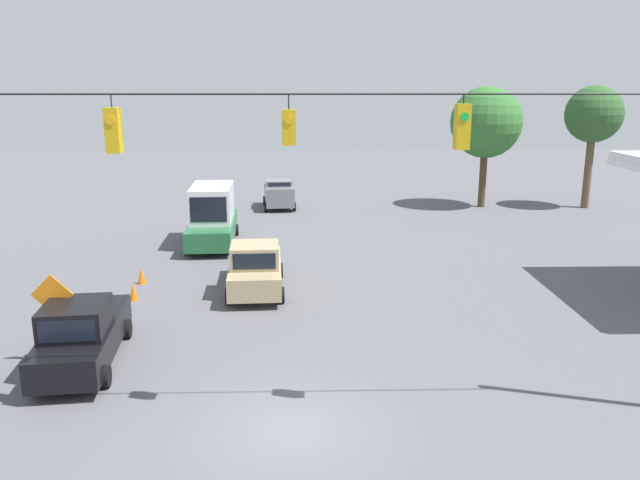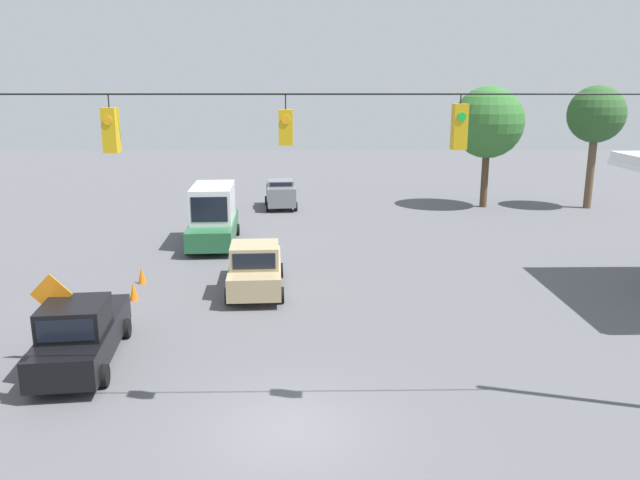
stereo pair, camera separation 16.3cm
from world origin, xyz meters
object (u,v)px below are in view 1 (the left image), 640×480
object	(u,v)px
overhead_signal_span	(290,208)
sedan_grey_withflow_deep	(279,194)
traffic_cone_second	(112,311)
tree_horizon_left	(594,116)
pickup_truck_black_parked_shoulder	(82,334)
box_truck_green_withflow_far	(212,216)
tree_horizon_right	(486,123)
work_zone_sign	(53,302)
traffic_cone_nearest	(90,338)
traffic_cone_fourth	(141,276)
pickup_truck_tan_withflow_mid	(256,268)
traffic_cone_third	(134,291)

from	to	relation	value
overhead_signal_span	sedan_grey_withflow_deep	size ratio (longest dim) A/B	5.25
traffic_cone_second	tree_horizon_left	bearing A→B (deg)	-141.56
pickup_truck_black_parked_shoulder	box_truck_green_withflow_far	size ratio (longest dim) A/B	0.88
pickup_truck_black_parked_shoulder	tree_horizon_right	bearing A→B (deg)	-127.27
overhead_signal_span	work_zone_sign	world-z (taller)	overhead_signal_span
traffic_cone_nearest	box_truck_green_withflow_far	bearing A→B (deg)	-98.30
traffic_cone_fourth	work_zone_sign	size ratio (longest dim) A/B	0.26
traffic_cone_fourth	tree_horizon_left	xyz separation A→B (m)	(-26.73, -16.78, 5.99)
pickup_truck_tan_withflow_mid	tree_horizon_left	world-z (taller)	tree_horizon_left
pickup_truck_black_parked_shoulder	traffic_cone_second	world-z (taller)	pickup_truck_black_parked_shoulder
traffic_cone_nearest	pickup_truck_black_parked_shoulder	bearing A→B (deg)	99.69
overhead_signal_span	tree_horizon_right	size ratio (longest dim) A/B	2.52
sedan_grey_withflow_deep	pickup_truck_tan_withflow_mid	world-z (taller)	pickup_truck_tan_withflow_mid
traffic_cone_second	work_zone_sign	distance (m)	3.92
pickup_truck_tan_withflow_mid	traffic_cone_nearest	size ratio (longest dim) A/B	7.32
sedan_grey_withflow_deep	traffic_cone_fourth	xyz separation A→B (m)	(5.26, 17.17, -0.66)
traffic_cone_third	work_zone_sign	bearing A→B (deg)	82.39
pickup_truck_black_parked_shoulder	traffic_cone_third	distance (m)	5.90
box_truck_green_withflow_far	traffic_cone_fourth	xyz separation A→B (m)	(2.09, 7.02, -1.18)
sedan_grey_withflow_deep	traffic_cone_fourth	bearing A→B (deg)	72.97
traffic_cone_nearest	traffic_cone_fourth	distance (m)	6.87
traffic_cone_fourth	tree_horizon_right	distance (m)	26.72
work_zone_sign	tree_horizon_right	bearing A→B (deg)	-128.52
sedan_grey_withflow_deep	traffic_cone_fourth	world-z (taller)	sedan_grey_withflow_deep
pickup_truck_tan_withflow_mid	traffic_cone_fourth	world-z (taller)	pickup_truck_tan_withflow_mid
traffic_cone_nearest	pickup_truck_tan_withflow_mid	bearing A→B (deg)	-130.45
traffic_cone_third	tree_horizon_left	world-z (taller)	tree_horizon_left
pickup_truck_tan_withflow_mid	sedan_grey_withflow_deep	bearing A→B (deg)	-90.83
sedan_grey_withflow_deep	work_zone_sign	xyz separation A→B (m)	(5.80, 25.09, 0.96)
box_truck_green_withflow_far	traffic_cone_third	size ratio (longest dim) A/B	8.81
box_truck_green_withflow_far	tree_horizon_left	world-z (taller)	tree_horizon_left
sedan_grey_withflow_deep	traffic_cone_second	xyz separation A→B (m)	(5.20, 21.57, -0.66)
sedan_grey_withflow_deep	traffic_cone_nearest	distance (m)	24.60
box_truck_green_withflow_far	traffic_cone_nearest	world-z (taller)	box_truck_green_withflow_far
traffic_cone_nearest	traffic_cone_third	distance (m)	4.72
box_truck_green_withflow_far	traffic_cone_second	size ratio (longest dim) A/B	8.81
pickup_truck_black_parked_shoulder	work_zone_sign	world-z (taller)	work_zone_sign
tree_horizon_left	traffic_cone_nearest	bearing A→B (deg)	41.55
pickup_truck_black_parked_shoulder	traffic_cone_third	size ratio (longest dim) A/B	7.77
work_zone_sign	traffic_cone_third	bearing A→B (deg)	-97.61
pickup_truck_tan_withflow_mid	traffic_cone_second	size ratio (longest dim) A/B	7.32
box_truck_green_withflow_far	traffic_cone_third	distance (m)	9.42
pickup_truck_black_parked_shoulder	tree_horizon_left	distance (m)	36.67
sedan_grey_withflow_deep	tree_horizon_left	world-z (taller)	tree_horizon_left
pickup_truck_black_parked_shoulder	traffic_cone_fourth	distance (m)	8.05
traffic_cone_third	traffic_cone_nearest	bearing A→B (deg)	88.04
pickup_truck_black_parked_shoulder	pickup_truck_tan_withflow_mid	size ratio (longest dim) A/B	1.06
traffic_cone_second	tree_horizon_left	distance (m)	34.58
box_truck_green_withflow_far	tree_horizon_right	distance (m)	20.75
traffic_cone_nearest	traffic_cone_fourth	world-z (taller)	same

